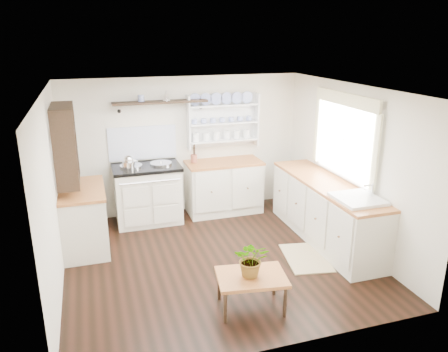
# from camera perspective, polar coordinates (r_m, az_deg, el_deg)

# --- Properties ---
(floor) EXTENTS (4.00, 3.80, 0.01)m
(floor) POSITION_cam_1_polar(r_m,az_deg,el_deg) (6.11, -0.90, -10.73)
(floor) COLOR black
(floor) RESTS_ON ground
(wall_back) EXTENTS (4.00, 0.02, 2.30)m
(wall_back) POSITION_cam_1_polar(r_m,az_deg,el_deg) (7.42, -5.16, 3.98)
(wall_back) COLOR beige
(wall_back) RESTS_ON ground
(wall_right) EXTENTS (0.02, 3.80, 2.30)m
(wall_right) POSITION_cam_1_polar(r_m,az_deg,el_deg) (6.48, 16.26, 1.26)
(wall_right) COLOR beige
(wall_right) RESTS_ON ground
(wall_left) EXTENTS (0.02, 3.80, 2.30)m
(wall_left) POSITION_cam_1_polar(r_m,az_deg,el_deg) (5.46, -21.53, -2.38)
(wall_left) COLOR beige
(wall_left) RESTS_ON ground
(ceiling) EXTENTS (4.00, 3.80, 0.01)m
(ceiling) POSITION_cam_1_polar(r_m,az_deg,el_deg) (5.40, -1.02, 11.24)
(ceiling) COLOR white
(ceiling) RESTS_ON wall_back
(window) EXTENTS (0.08, 1.55, 1.22)m
(window) POSITION_cam_1_polar(r_m,az_deg,el_deg) (6.47, 15.48, 5.11)
(window) COLOR white
(window) RESTS_ON wall_right
(aga_cooker) EXTENTS (1.07, 0.74, 0.98)m
(aga_cooker) POSITION_cam_1_polar(r_m,az_deg,el_deg) (7.19, -9.93, -2.23)
(aga_cooker) COLOR beige
(aga_cooker) RESTS_ON floor
(back_cabinets) EXTENTS (1.27, 0.63, 0.90)m
(back_cabinets) POSITION_cam_1_polar(r_m,az_deg,el_deg) (7.48, -0.02, -1.33)
(back_cabinets) COLOR beige
(back_cabinets) RESTS_ON floor
(right_cabinets) EXTENTS (0.62, 2.43, 0.90)m
(right_cabinets) POSITION_cam_1_polar(r_m,az_deg,el_deg) (6.63, 13.10, -4.43)
(right_cabinets) COLOR beige
(right_cabinets) RESTS_ON floor
(belfast_sink) EXTENTS (0.55, 0.60, 0.45)m
(belfast_sink) POSITION_cam_1_polar(r_m,az_deg,el_deg) (5.92, 16.96, -3.96)
(belfast_sink) COLOR white
(belfast_sink) RESTS_ON right_cabinets
(left_cabinets) EXTENTS (0.62, 1.13, 0.90)m
(left_cabinets) POSITION_cam_1_polar(r_m,az_deg,el_deg) (6.53, -17.79, -5.20)
(left_cabinets) COLOR beige
(left_cabinets) RESTS_ON floor
(plate_rack) EXTENTS (1.20, 0.22, 0.90)m
(plate_rack) POSITION_cam_1_polar(r_m,az_deg,el_deg) (7.46, -0.26, 7.32)
(plate_rack) COLOR white
(plate_rack) RESTS_ON wall_back
(high_shelf) EXTENTS (1.50, 0.29, 0.16)m
(high_shelf) POSITION_cam_1_polar(r_m,az_deg,el_deg) (7.08, -8.31, 9.46)
(high_shelf) COLOR black
(high_shelf) RESTS_ON wall_back
(left_shelving) EXTENTS (0.28, 0.80, 1.05)m
(left_shelving) POSITION_cam_1_polar(r_m,az_deg,el_deg) (6.20, -20.03, 4.00)
(left_shelving) COLOR black
(left_shelving) RESTS_ON wall_left
(kettle) EXTENTS (0.19, 0.19, 0.24)m
(kettle) POSITION_cam_1_polar(r_m,az_deg,el_deg) (6.87, -12.35, 1.63)
(kettle) COLOR silver
(kettle) RESTS_ON aga_cooker
(utensil_crock) EXTENTS (0.11, 0.11, 0.13)m
(utensil_crock) POSITION_cam_1_polar(r_m,az_deg,el_deg) (7.28, -3.95, 2.30)
(utensil_crock) COLOR brown
(utensil_crock) RESTS_ON back_cabinets
(center_table) EXTENTS (0.83, 0.64, 0.41)m
(center_table) POSITION_cam_1_polar(r_m,az_deg,el_deg) (4.95, 3.60, -13.29)
(center_table) COLOR brown
(center_table) RESTS_ON floor
(potted_plant) EXTENTS (0.46, 0.44, 0.41)m
(potted_plant) POSITION_cam_1_polar(r_m,az_deg,el_deg) (4.83, 3.65, -10.74)
(potted_plant) COLOR #3F7233
(potted_plant) RESTS_ON center_table
(floor_rug) EXTENTS (0.69, 0.93, 0.02)m
(floor_rug) POSITION_cam_1_polar(r_m,az_deg,el_deg) (6.21, 10.63, -10.45)
(floor_rug) COLOR #977958
(floor_rug) RESTS_ON floor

